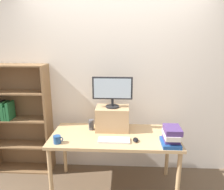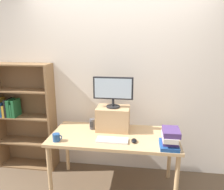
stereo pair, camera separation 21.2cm
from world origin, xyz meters
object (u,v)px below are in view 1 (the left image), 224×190
at_px(bookshelf_unit, 18,118).
at_px(computer_monitor, 112,90).
at_px(riser_box, 112,118).
at_px(coffee_mug, 57,139).
at_px(computer_mouse, 136,140).
at_px(desk, 115,140).
at_px(book_stack, 171,136).
at_px(keyboard, 114,140).
at_px(desk_speaker, 91,125).

xyz_separation_m(bookshelf_unit, computer_monitor, (1.36, -0.21, 0.47)).
height_order(riser_box, coffee_mug, riser_box).
relative_size(riser_box, computer_mouse, 4.02).
distance_m(desk, coffee_mug, 0.70).
height_order(computer_monitor, computer_mouse, computer_monitor).
xyz_separation_m(desk, book_stack, (0.64, -0.22, 0.18)).
relative_size(desk, book_stack, 5.83).
bearing_deg(computer_mouse, keyboard, -177.82).
relative_size(computer_mouse, coffee_mug, 0.91).
height_order(book_stack, coffee_mug, book_stack).
distance_m(keyboard, computer_mouse, 0.25).
xyz_separation_m(keyboard, coffee_mug, (-0.64, -0.08, 0.03)).
bearing_deg(book_stack, riser_box, 149.89).
relative_size(riser_box, keyboard, 1.14).
distance_m(riser_box, coffee_mug, 0.75).
distance_m(bookshelf_unit, book_stack, 2.12).
relative_size(coffee_mug, desk_speaker, 0.84).
relative_size(desk, riser_box, 3.72).
relative_size(computer_mouse, desk_speaker, 0.76).
height_order(bookshelf_unit, computer_monitor, bookshelf_unit).
height_order(riser_box, keyboard, riser_box).
height_order(computer_monitor, coffee_mug, computer_monitor).
bearing_deg(computer_monitor, book_stack, -30.01).
distance_m(computer_monitor, computer_mouse, 0.67).
xyz_separation_m(riser_box, computer_mouse, (0.29, -0.33, -0.13)).
xyz_separation_m(riser_box, keyboard, (0.04, -0.34, -0.14)).
relative_size(computer_monitor, coffee_mug, 4.38).
height_order(desk, bookshelf_unit, bookshelf_unit).
height_order(coffee_mug, desk_speaker, desk_speaker).
bearing_deg(keyboard, riser_box, 95.85).
distance_m(keyboard, coffee_mug, 0.65).
xyz_separation_m(bookshelf_unit, riser_box, (1.36, -0.20, 0.09)).
xyz_separation_m(desk, keyboard, (-0.00, -0.17, 0.09)).
bearing_deg(coffee_mug, riser_box, 35.13).
bearing_deg(desk, book_stack, -18.64).
height_order(riser_box, computer_monitor, computer_monitor).
distance_m(book_stack, desk_speaker, 1.02).
height_order(desk, computer_monitor, computer_monitor).
relative_size(bookshelf_unit, riser_box, 3.74).
distance_m(computer_mouse, book_stack, 0.40).
xyz_separation_m(computer_monitor, computer_mouse, (0.29, -0.33, -0.51)).
bearing_deg(riser_box, desk_speaker, -174.06).
bearing_deg(coffee_mug, computer_monitor, 35.03).
distance_m(riser_box, book_stack, 0.78).
xyz_separation_m(keyboard, book_stack, (0.64, -0.05, 0.09)).
relative_size(riser_box, computer_monitor, 0.83).
bearing_deg(keyboard, bookshelf_unit, 158.64).
bearing_deg(desk, coffee_mug, -158.70).
distance_m(desk, bookshelf_unit, 1.45).
distance_m(bookshelf_unit, desk_speaker, 1.11).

